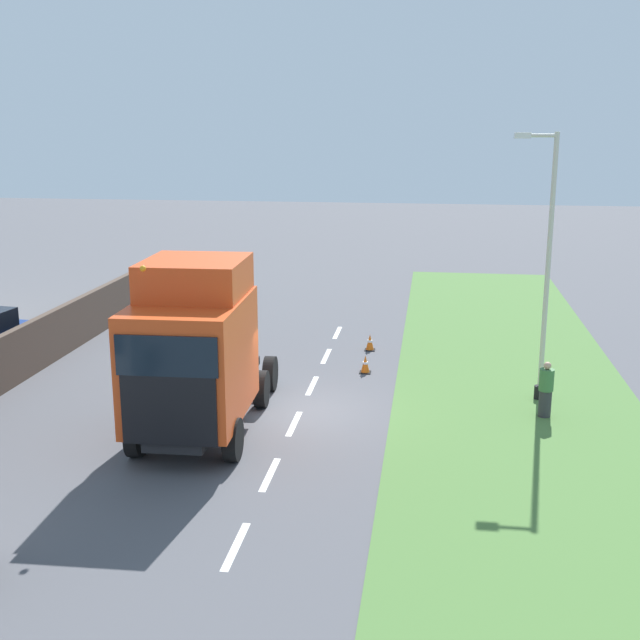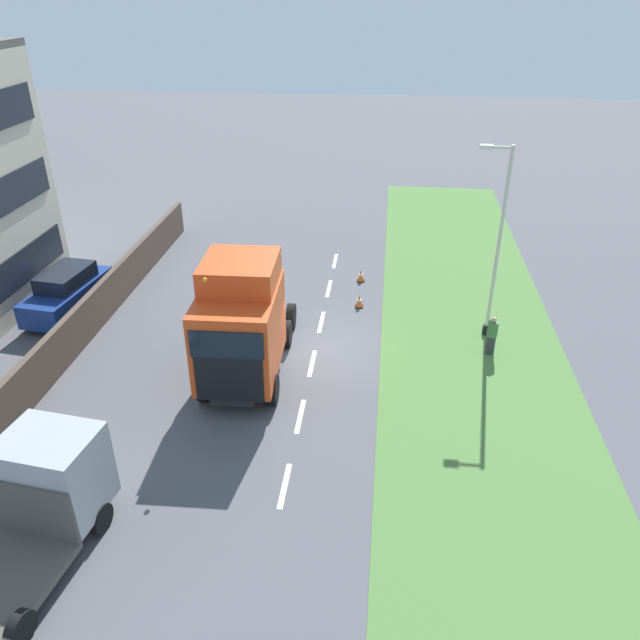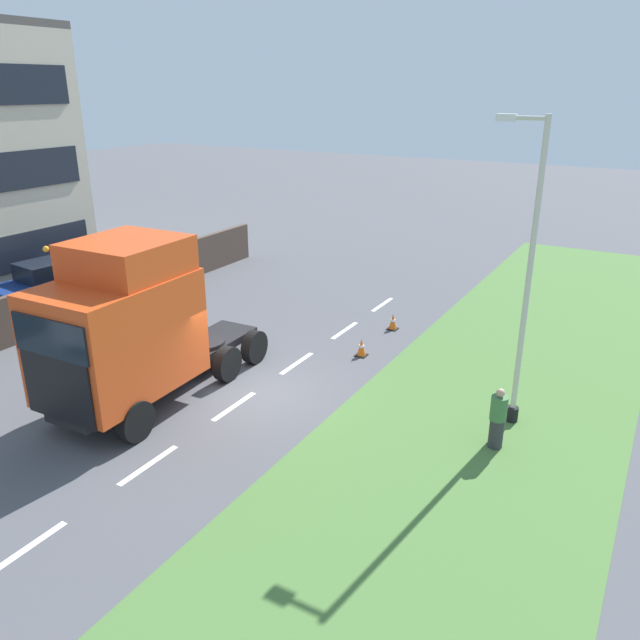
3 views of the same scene
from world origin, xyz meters
name	(u,v)px [view 3 (image 3 of 3)]	position (x,y,z in m)	size (l,w,h in m)	color
ground_plane	(254,393)	(0.00, 0.00, 0.00)	(120.00, 120.00, 0.00)	#515156
grass_verge	(461,451)	(-6.00, 0.00, 0.01)	(7.00, 44.00, 0.01)	#4C7538
lane_markings	(268,383)	(0.00, -0.70, 0.00)	(0.16, 17.80, 0.00)	white
boundary_wall	(39,311)	(9.00, 0.00, 0.84)	(0.25, 24.00, 1.68)	#4C3D33
lorry_cab	(127,329)	(2.22, 2.29, 2.29)	(2.85, 7.22, 4.68)	black
parked_car	(54,285)	(10.74, -1.99, 0.95)	(2.28, 4.64, 1.93)	navy
lamp_post	(524,290)	(-6.59, -2.02, 3.52)	(1.27, 0.30, 7.53)	black
pedestrian	(498,419)	(-6.64, -0.57, 0.75)	(0.39, 0.39, 1.55)	#333338
traffic_cone_lead	(393,322)	(-1.42, -6.46, 0.28)	(0.36, 0.36, 0.58)	black
traffic_cone_trailing	(361,348)	(-1.48, -3.82, 0.28)	(0.36, 0.36, 0.58)	black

